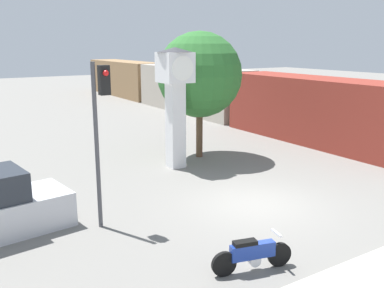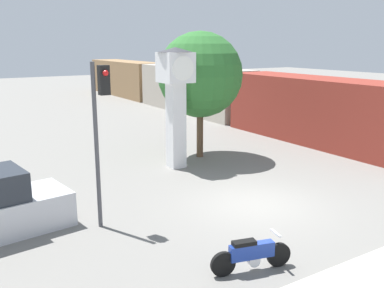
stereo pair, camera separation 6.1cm
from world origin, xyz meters
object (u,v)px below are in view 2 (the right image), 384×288
(freight_train, at_px, (193,89))
(street_tree, at_px, (200,75))
(motorcycle, at_px, (251,254))
(clock_tower, at_px, (176,89))
(traffic_light, at_px, (100,117))

(freight_train, bearing_deg, street_tree, -120.75)
(motorcycle, height_order, street_tree, street_tree)
(clock_tower, height_order, traffic_light, clock_tower)
(clock_tower, distance_m, freight_train, 15.44)
(clock_tower, xyz_separation_m, street_tree, (1.78, 0.89, 0.45))
(freight_train, distance_m, street_tree, 13.79)
(clock_tower, distance_m, street_tree, 2.04)
(motorcycle, relative_size, traffic_light, 0.42)
(motorcycle, height_order, freight_train, freight_train)
(clock_tower, bearing_deg, motorcycle, -108.63)
(clock_tower, height_order, street_tree, street_tree)
(clock_tower, relative_size, street_tree, 0.88)
(traffic_light, bearing_deg, street_tree, 37.62)
(freight_train, xyz_separation_m, traffic_light, (-13.52, -16.76, 1.50))
(clock_tower, relative_size, freight_train, 0.13)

